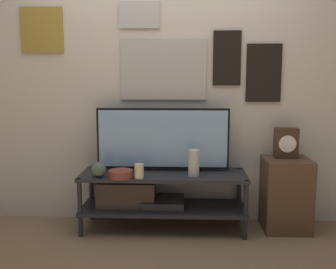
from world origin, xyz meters
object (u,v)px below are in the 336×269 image
Objects in this scene: vase_tall_ceramic at (194,163)px; mantel_clock at (286,143)px; vase_round_glass at (99,169)px; vase_wide_bowl at (121,174)px; candle_jar at (139,171)px; television at (163,139)px.

vase_tall_ceramic is 0.84m from mantel_clock.
mantel_clock is at bearing 8.63° from vase_round_glass.
mantel_clock is at bearing 10.45° from vase_wide_bowl.
candle_jar is at bearing -167.64° from mantel_clock.
vase_tall_ceramic reaches higher than vase_wide_bowl.
television is 0.62m from vase_round_glass.
television reaches higher than vase_wide_bowl.
vase_round_glass is 0.35m from candle_jar.
television is 5.21× the size of vase_tall_ceramic.
vase_tall_ceramic is at bearing -34.52° from television.
vase_round_glass is (-0.80, -0.06, -0.05)m from vase_tall_ceramic.
television is 5.81× the size of vase_wide_bowl.
mantel_clock reaches higher than candle_jar.
television is 1.08m from mantel_clock.
vase_round_glass is 0.64× the size of vase_wide_bowl.
vase_wide_bowl is 1.46m from mantel_clock.
mantel_clock reaches higher than vase_wide_bowl.
television is 0.40m from candle_jar.
vase_round_glass is at bearing -175.61° from vase_tall_ceramic.
television is at bearing 179.78° from mantel_clock.
vase_round_glass is at bearing 174.58° from candle_jar.
television reaches higher than vase_tall_ceramic.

